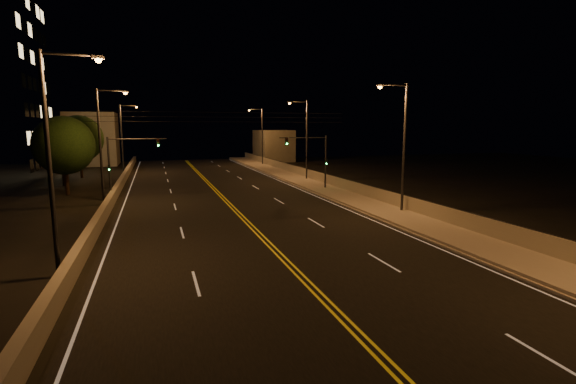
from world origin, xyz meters
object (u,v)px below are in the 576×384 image
object	(u,v)px
traffic_signal_left	(121,160)
tree_0	(64,145)
tree_2	(79,139)
streetlight_6	(124,134)
streetlight_3	(261,133)
streetlight_5	(103,139)
streetlight_2	(305,135)
tree_1	(61,147)
streetlight_1	(401,141)
streetlight_4	(55,150)
traffic_signal_right	(316,156)

from	to	relation	value
traffic_signal_left	tree_0	size ratio (longest dim) A/B	0.75
tree_2	streetlight_6	bearing A→B (deg)	35.56
streetlight_3	streetlight_5	distance (m)	38.28
streetlight_5	traffic_signal_left	bearing A→B (deg)	58.65
streetlight_6	tree_0	size ratio (longest dim) A/B	1.27
traffic_signal_left	tree_2	world-z (taller)	tree_2
streetlight_5	streetlight_6	world-z (taller)	same
streetlight_2	streetlight_6	xyz separation A→B (m)	(-21.47, 15.50, 0.00)
streetlight_6	traffic_signal_left	world-z (taller)	streetlight_6
tree_0	tree_1	bearing A→B (deg)	102.41
streetlight_1	tree_2	bearing A→B (deg)	129.14
traffic_signal_left	tree_2	xyz separation A→B (m)	(-6.32, 19.67, 1.45)
traffic_signal_left	streetlight_2	bearing A→B (deg)	21.13
streetlight_4	tree_0	bearing A→B (deg)	99.61
streetlight_1	streetlight_4	xyz separation A→B (m)	(-21.47, -7.06, 0.00)
traffic_signal_left	streetlight_5	bearing A→B (deg)	-121.35
streetlight_2	streetlight_6	world-z (taller)	same
tree_1	streetlight_5	bearing A→B (deg)	-67.73
streetlight_1	tree_2	world-z (taller)	streetlight_1
streetlight_1	streetlight_2	world-z (taller)	same
streetlight_5	traffic_signal_left	distance (m)	2.97
streetlight_5	tree_1	bearing A→B (deg)	112.27
streetlight_6	tree_2	size ratio (longest dim) A/B	1.20
streetlight_4	tree_1	xyz separation A→B (m)	(-5.89, 32.52, -1.25)
streetlight_4	traffic_signal_left	bearing A→B (deg)	86.64
tree_1	traffic_signal_right	bearing A→B (deg)	-25.76
traffic_signal_right	streetlight_5	bearing A→B (deg)	-174.44
streetlight_4	streetlight_6	xyz separation A→B (m)	(0.00, 43.43, 0.00)
tree_2	streetlight_5	bearing A→B (deg)	-76.63
streetlight_5	traffic_signal_left	size ratio (longest dim) A/B	1.70
tree_0	streetlight_4	bearing A→B (deg)	-80.39
streetlight_5	streetlight_2	bearing A→B (deg)	24.48
streetlight_4	tree_1	bearing A→B (deg)	100.26
traffic_signal_left	streetlight_1	bearing A→B (deg)	-32.70
streetlight_3	tree_0	xyz separation A→B (m)	(-25.72, -24.76, -0.75)
streetlight_4	streetlight_5	distance (m)	18.14
streetlight_1	streetlight_4	bearing A→B (deg)	-161.81
tree_0	streetlight_1	bearing A→B (deg)	-35.02
streetlight_1	tree_2	xyz separation A→B (m)	(-26.61, 32.70, -0.47)
tree_2	streetlight_1	bearing A→B (deg)	-50.86
streetlight_5	traffic_signal_right	bearing A→B (deg)	5.56
streetlight_2	traffic_signal_right	world-z (taller)	streetlight_2
streetlight_1	streetlight_5	bearing A→B (deg)	152.68
streetlight_5	tree_0	xyz separation A→B (m)	(-4.25, 6.93, -0.75)
tree_2	traffic_signal_right	bearing A→B (deg)	-38.17
streetlight_2	streetlight_6	distance (m)	26.48
streetlight_5	tree_2	xyz separation A→B (m)	(-5.14, 21.61, -0.47)
streetlight_3	tree_2	xyz separation A→B (m)	(-26.61, -10.08, -0.47)
streetlight_5	tree_2	distance (m)	22.22
streetlight_6	traffic_signal_left	distance (m)	23.45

